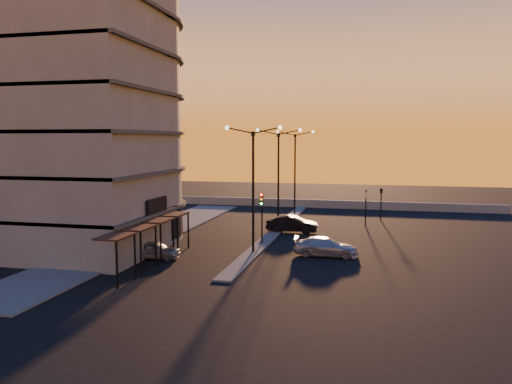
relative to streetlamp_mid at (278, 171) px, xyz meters
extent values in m
plane|color=black|center=(0.00, -10.00, -5.59)|extent=(120.00, 120.00, 0.00)
cube|color=#4F504D|center=(-10.50, -6.00, -5.53)|extent=(5.00, 40.00, 0.12)
cube|color=#4F504D|center=(0.00, 0.00, -5.53)|extent=(1.20, 36.00, 0.12)
cube|color=gray|center=(2.00, 16.00, -5.09)|extent=(44.00, 0.50, 1.00)
cylinder|color=slate|center=(-14.00, -8.00, 6.91)|extent=(14.00, 14.00, 25.00)
cube|color=slate|center=(-14.00, -13.00, 6.91)|extent=(14.00, 10.00, 25.00)
cylinder|color=black|center=(-14.00, -8.00, -3.99)|extent=(14.16, 14.16, 2.40)
cube|color=black|center=(-6.80, -12.00, -1.99)|extent=(0.15, 3.20, 1.20)
cylinder|color=black|center=(0.00, -10.00, -1.09)|extent=(0.18, 0.18, 9.00)
cube|color=black|center=(0.00, -10.00, 3.31)|extent=(0.25, 0.25, 0.35)
sphere|color=#FFE5B2|center=(-2.00, -10.00, 3.76)|extent=(0.32, 0.32, 0.32)
sphere|color=#FFE5B2|center=(2.00, -10.00, 3.76)|extent=(0.32, 0.32, 0.32)
cylinder|color=black|center=(0.00, 0.00, -1.09)|extent=(0.18, 0.18, 9.00)
cube|color=black|center=(0.00, 0.00, 3.31)|extent=(0.25, 0.25, 0.35)
sphere|color=#FFE5B2|center=(-2.00, 0.00, 3.76)|extent=(0.32, 0.32, 0.32)
sphere|color=#FFE5B2|center=(2.00, 0.00, 3.76)|extent=(0.32, 0.32, 0.32)
cylinder|color=black|center=(0.00, 10.00, -1.09)|extent=(0.18, 0.18, 9.00)
cube|color=black|center=(0.00, 10.00, 3.31)|extent=(0.25, 0.25, 0.35)
sphere|color=#FFE5B2|center=(-2.00, 10.00, 3.76)|extent=(0.32, 0.32, 0.32)
sphere|color=#FFE5B2|center=(2.00, 10.00, 3.76)|extent=(0.32, 0.32, 0.32)
cylinder|color=black|center=(0.00, -7.00, -3.99)|extent=(0.12, 0.12, 3.20)
cube|color=black|center=(0.00, -7.18, -1.84)|extent=(0.28, 0.16, 1.00)
sphere|color=#FF0C05|center=(0.00, -7.28, -1.49)|extent=(0.20, 0.20, 0.20)
sphere|color=orange|center=(0.00, -7.28, -1.84)|extent=(0.20, 0.20, 0.20)
sphere|color=#0CFF26|center=(0.00, -7.28, -2.19)|extent=(0.20, 0.20, 0.20)
cylinder|color=black|center=(8.00, 4.00, -4.19)|extent=(0.12, 0.12, 2.80)
imported|color=black|center=(8.00, 4.00, -2.39)|extent=(0.13, 0.16, 0.80)
cylinder|color=black|center=(9.50, 8.00, -4.19)|extent=(0.12, 0.12, 2.80)
imported|color=black|center=(9.50, 8.00, -2.39)|extent=(0.42, 1.99, 0.80)
imported|color=#9A9BA1|center=(-6.50, -13.35, -4.95)|extent=(3.89, 1.88, 1.28)
imported|color=black|center=(1.50, -1.05, -4.83)|extent=(4.65, 1.69, 1.52)
imported|color=#AAACB2|center=(5.42, -9.73, -4.91)|extent=(4.74, 1.95, 1.37)
camera|label=1|loc=(8.69, -45.75, 2.91)|focal=35.00mm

